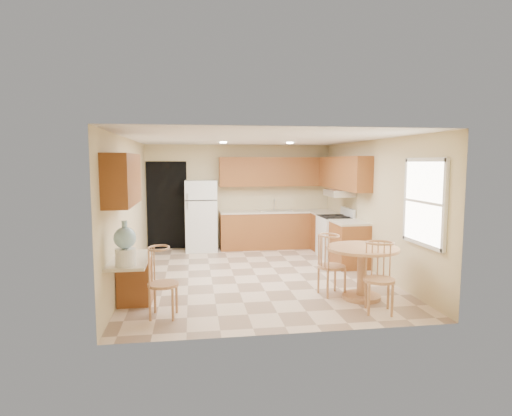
{
  "coord_description": "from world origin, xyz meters",
  "views": [
    {
      "loc": [
        -1.14,
        -7.66,
        2.09
      ],
      "look_at": [
        0.05,
        0.3,
        1.22
      ],
      "focal_mm": 30.0,
      "sensor_mm": 36.0,
      "label": 1
    }
  ],
  "objects": [
    {
      "name": "upper_cab_left",
      "position": [
        -2.08,
        -1.6,
        1.85
      ],
      "size": [
        0.33,
        1.4,
        0.7
      ],
      "primitive_type": "cube",
      "color": "brown",
      "rests_on": "wall_left"
    },
    {
      "name": "chair_table_b",
      "position": [
        1.4,
        -2.29,
        0.59
      ],
      "size": [
        0.43,
        0.46,
        0.98
      ],
      "rotation": [
        0.0,
        0.0,
        2.86
      ],
      "color": "tan",
      "rests_on": "floor"
    },
    {
      "name": "sink",
      "position": [
        0.85,
        2.45,
        0.91
      ],
      "size": [
        0.78,
        0.44,
        0.01
      ],
      "primitive_type": "cube",
      "color": "silver",
      "rests_on": "counter_back"
    },
    {
      "name": "wall_back",
      "position": [
        0.0,
        2.75,
        1.25
      ],
      "size": [
        4.5,
        0.02,
        2.5
      ],
      "primitive_type": "cube",
      "color": "#D0BC8C",
      "rests_on": "floor"
    },
    {
      "name": "chair_desk",
      "position": [
        -1.55,
        -2.03,
        0.58
      ],
      "size": [
        0.42,
        0.54,
        0.95
      ],
      "rotation": [
        0.0,
        0.0,
        -1.7
      ],
      "color": "tan",
      "rests_on": "floor"
    },
    {
      "name": "upper_cab_right",
      "position": [
        2.08,
        1.21,
        1.85
      ],
      "size": [
        0.33,
        2.42,
        0.7
      ],
      "primitive_type": "cube",
      "color": "brown",
      "rests_on": "wall_right"
    },
    {
      "name": "window",
      "position": [
        2.23,
        -1.85,
        1.5
      ],
      "size": [
        0.06,
        1.12,
        1.3
      ],
      "color": "white",
      "rests_on": "wall_right"
    },
    {
      "name": "base_cab_right_a",
      "position": [
        1.95,
        1.85,
        0.43
      ],
      "size": [
        0.6,
        0.59,
        0.87
      ],
      "primitive_type": "cube",
      "color": "brown",
      "rests_on": "floor"
    },
    {
      "name": "upper_cab_back",
      "position": [
        0.88,
        2.58,
        1.85
      ],
      "size": [
        2.75,
        0.33,
        0.7
      ],
      "primitive_type": "cube",
      "color": "brown",
      "rests_on": "wall_back"
    },
    {
      "name": "stove",
      "position": [
        1.92,
        1.18,
        0.47
      ],
      "size": [
        0.65,
        0.76,
        1.09
      ],
      "color": "white",
      "rests_on": "floor"
    },
    {
      "name": "dining_table",
      "position": [
        1.4,
        -1.59,
        0.53
      ],
      "size": [
        1.09,
        1.09,
        0.8
      ],
      "rotation": [
        0.0,
        0.0,
        -0.22
      ],
      "color": "tan",
      "rests_on": "floor"
    },
    {
      "name": "water_crock",
      "position": [
        -2.0,
        -2.12,
        1.03
      ],
      "size": [
        0.28,
        0.28,
        0.58
      ],
      "color": "white",
      "rests_on": "desk_top"
    },
    {
      "name": "wall_left",
      "position": [
        -2.25,
        0.0,
        1.25
      ],
      "size": [
        0.02,
        5.5,
        2.5
      ],
      "primitive_type": "cube",
      "color": "#D0BC8C",
      "rests_on": "floor"
    },
    {
      "name": "wall_right",
      "position": [
        2.25,
        0.0,
        1.25
      ],
      "size": [
        0.02,
        5.5,
        2.5
      ],
      "primitive_type": "cube",
      "color": "#D0BC8C",
      "rests_on": "floor"
    },
    {
      "name": "counter_right_a",
      "position": [
        1.95,
        1.85,
        0.89
      ],
      "size": [
        0.63,
        0.59,
        0.04
      ],
      "primitive_type": "cube",
      "color": "beige",
      "rests_on": "base_cab_right_a"
    },
    {
      "name": "wall_front",
      "position": [
        0.0,
        -2.75,
        1.25
      ],
      "size": [
        4.5,
        0.02,
        2.5
      ],
      "primitive_type": "cube",
      "color": "#D0BC8C",
      "rests_on": "floor"
    },
    {
      "name": "chair_table_a",
      "position": [
        1.0,
        -1.43,
        0.58
      ],
      "size": [
        0.42,
        0.55,
        0.95
      ],
      "rotation": [
        0.0,
        0.0,
        -1.38
      ],
      "color": "tan",
      "rests_on": "floor"
    },
    {
      "name": "doorway",
      "position": [
        -1.75,
        2.73,
        1.05
      ],
      "size": [
        0.9,
        0.02,
        2.1
      ],
      "primitive_type": "cube",
      "color": "black",
      "rests_on": "floor"
    },
    {
      "name": "refrigerator",
      "position": [
        -0.95,
        2.4,
        0.83
      ],
      "size": [
        0.73,
        0.71,
        1.66
      ],
      "color": "white",
      "rests_on": "floor"
    },
    {
      "name": "counter_right_b",
      "position": [
        1.95,
        0.4,
        0.89
      ],
      "size": [
        0.63,
        0.8,
        0.04
      ],
      "primitive_type": "cube",
      "color": "beige",
      "rests_on": "base_cab_right_b"
    },
    {
      "name": "floor",
      "position": [
        0.0,
        0.0,
        0.0
      ],
      "size": [
        5.5,
        5.5,
        0.0
      ],
      "primitive_type": "plane",
      "color": "beige",
      "rests_on": "ground"
    },
    {
      "name": "base_cab_right_b",
      "position": [
        1.95,
        0.4,
        0.43
      ],
      "size": [
        0.6,
        0.8,
        0.87
      ],
      "primitive_type": "cube",
      "color": "brown",
      "rests_on": "floor"
    },
    {
      "name": "can_light_b",
      "position": [
        0.9,
        1.2,
        2.48
      ],
      "size": [
        0.14,
        0.14,
        0.02
      ],
      "primitive_type": "cylinder",
      "color": "white",
      "rests_on": "ceiling"
    },
    {
      "name": "can_light_a",
      "position": [
        -0.5,
        1.2,
        2.48
      ],
      "size": [
        0.14,
        0.14,
        0.02
      ],
      "primitive_type": "cylinder",
      "color": "white",
      "rests_on": "ceiling"
    },
    {
      "name": "base_cab_back",
      "position": [
        0.88,
        2.45,
        0.43
      ],
      "size": [
        2.75,
        0.6,
        0.87
      ],
      "primitive_type": "cube",
      "color": "brown",
      "rests_on": "floor"
    },
    {
      "name": "range_hood",
      "position": [
        2.0,
        1.18,
        1.42
      ],
      "size": [
        0.5,
        0.76,
        0.14
      ],
      "primitive_type": "cube",
      "color": "silver",
      "rests_on": "upper_cab_right"
    },
    {
      "name": "desk_pedestal",
      "position": [
        -2.0,
        -1.32,
        0.36
      ],
      "size": [
        0.48,
        0.42,
        0.72
      ],
      "primitive_type": "cube",
      "color": "brown",
      "rests_on": "floor"
    },
    {
      "name": "ceiling",
      "position": [
        0.0,
        0.0,
        2.5
      ],
      "size": [
        4.5,
        5.5,
        0.02
      ],
      "primitive_type": "cube",
      "color": "white",
      "rests_on": "wall_back"
    },
    {
      "name": "desk_top",
      "position": [
        -2.0,
        -1.7,
        0.75
      ],
      "size": [
        0.5,
        1.2,
        0.04
      ],
      "primitive_type": "cube",
      "color": "beige",
      "rests_on": "desk_pedestal"
    },
    {
      "name": "counter_back",
      "position": [
        0.88,
        2.45,
        0.89
      ],
      "size": [
        2.75,
        0.63,
        0.04
      ],
      "primitive_type": "cube",
      "color": "beige",
      "rests_on": "base_cab_back"
    }
  ]
}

